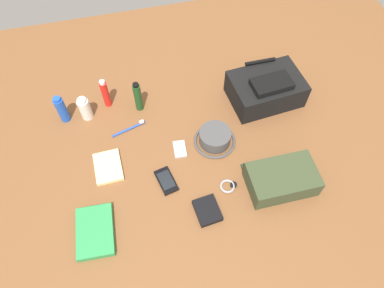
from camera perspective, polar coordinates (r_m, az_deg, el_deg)
The scene contains 15 objects.
ground_plane at distance 1.55m, azimuth 0.00°, elevation -1.04°, with size 2.64×2.02×0.02m, color brown.
backpack at distance 1.70m, azimuth 11.77°, elevation 8.68°, with size 0.34×0.25×0.15m.
toiletry_pouch at distance 1.47m, azimuth 14.15°, elevation -5.40°, with size 0.27×0.21×0.09m.
bucket_hat at distance 1.54m, azimuth 3.70°, elevation 0.99°, with size 0.18×0.18×0.07m.
deodorant_spray at distance 1.68m, azimuth -20.18°, elevation 5.25°, with size 0.04×0.04×0.15m.
toothpaste_tube at distance 1.67m, azimuth -16.80°, elevation 5.47°, with size 0.05×0.05×0.12m.
sunscreen_spray at distance 1.68m, azimuth -13.72°, elevation 7.86°, with size 0.03×0.03×0.16m.
shampoo_bottle at distance 1.63m, azimuth -8.67°, elevation 7.49°, with size 0.03×0.03×0.16m.
paperback_novel at distance 1.42m, azimuth -15.27°, elevation -13.42°, with size 0.15×0.21×0.03m.
cell_phone at distance 1.46m, azimuth -4.17°, elevation -5.89°, with size 0.09×0.13×0.01m.
media_player at distance 1.54m, azimuth -1.97°, elevation -0.84°, with size 0.06×0.09×0.01m.
wristwatch at distance 1.46m, azimuth 5.84°, elevation -6.73°, with size 0.07×0.06×0.01m.
toothbrush at distance 1.62m, azimuth -9.81°, elevation 2.55°, with size 0.16×0.05×0.02m.
wallet at distance 1.40m, azimuth 2.48°, elevation -10.62°, with size 0.09×0.11×0.02m, color black.
notepad at distance 1.53m, azimuth -13.32°, elevation -3.59°, with size 0.11×0.15×0.02m, color beige.
Camera 1 is at (-0.20, -0.79, 1.31)m, focal length 33.23 mm.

